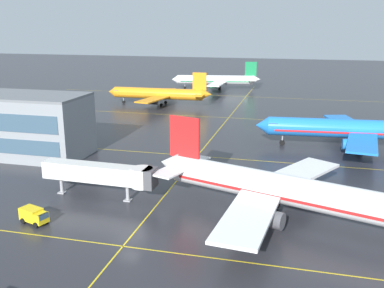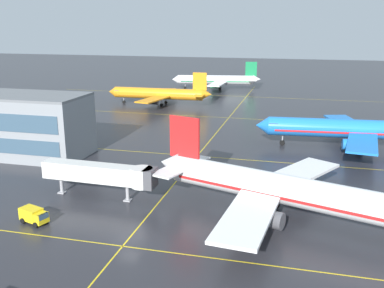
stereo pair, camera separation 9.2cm
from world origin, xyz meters
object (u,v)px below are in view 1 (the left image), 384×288
Objects in this scene: airliner_second_row at (351,129)px; jet_bridge at (107,174)px; airliner_third_row at (159,94)px; service_truck_red_van at (34,215)px; airliner_front_gate at (280,189)px; airliner_far_left_stand at (216,80)px.

airliner_second_row is 55.82m from jet_bridge.
airliner_third_row is at bearing 102.60° from jet_bridge.
jet_bridge is (17.66, -78.96, 0.23)m from airliner_third_row.
service_truck_red_van is at bearing -132.33° from airliner_second_row.
airliner_front_gate is 124.06m from airliner_far_left_stand.
jet_bridge is (-39.52, -39.41, -0.30)m from airliner_second_row.
service_truck_red_van is 12.58m from jet_bridge.
airliner_front_gate is 1.11× the size of airliner_far_left_stand.
airliner_second_row reaches higher than airliner_far_left_stand.
airliner_far_left_stand is (-45.66, 79.55, -0.46)m from airliner_second_row.
jet_bridge is at bearing -87.05° from airliner_far_left_stand.
jet_bridge is at bearing 178.42° from airliner_front_gate.
airliner_far_left_stand is (11.52, 40.00, 0.07)m from airliner_third_row.
airliner_far_left_stand is at bearing 119.85° from airliner_second_row.
airliner_third_row is 90.39m from service_truck_red_van.
airliner_third_row is 41.62m from airliner_far_left_stand.
service_truck_red_van is (-45.59, -50.05, -3.18)m from airliner_second_row.
airliner_third_row reaches higher than service_truck_red_van.
airliner_front_gate reaches higher than airliner_third_row.
airliner_front_gate reaches higher than jet_bridge.
airliner_second_row is (13.05, 40.14, -0.05)m from airliner_front_gate.
airliner_front_gate is 0.99× the size of airliner_second_row.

